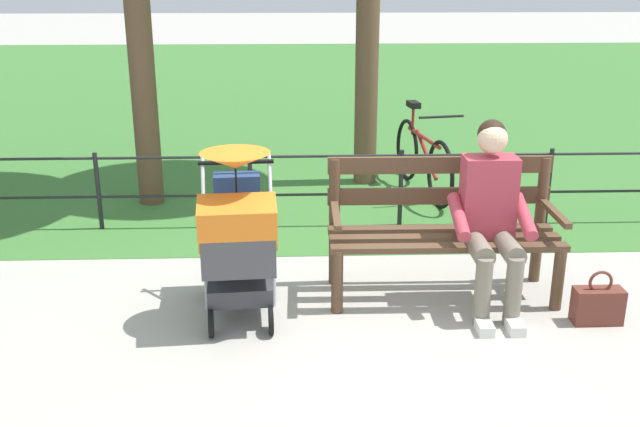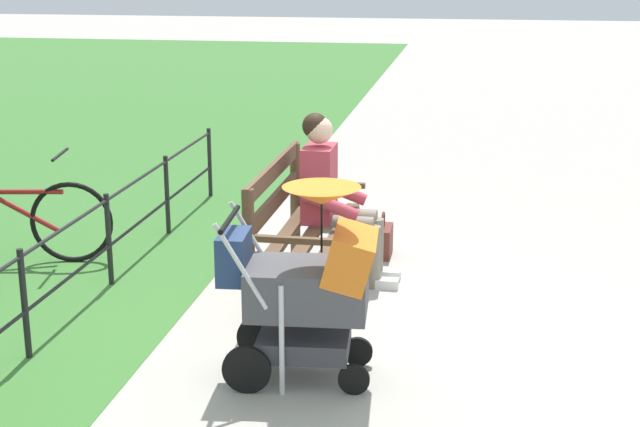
{
  "view_description": "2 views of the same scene",
  "coord_description": "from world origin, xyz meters",
  "px_view_note": "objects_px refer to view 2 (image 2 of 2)",
  "views": [
    {
      "loc": [
        0.28,
        4.71,
        2.27
      ],
      "look_at": [
        0.11,
        -0.03,
        0.63
      ],
      "focal_mm": 41.29,
      "sensor_mm": 36.0,
      "label": 1
    },
    {
      "loc": [
        5.58,
        1.13,
        2.4
      ],
      "look_at": [
        -0.23,
        0.14,
        0.75
      ],
      "focal_mm": 52.6,
      "sensor_mm": 36.0,
      "label": 2
    }
  ],
  "objects_px": {
    "handbag": "(383,240)",
    "park_bench": "(297,222)",
    "bicycle": "(7,218)",
    "person_on_bench": "(334,194)",
    "stroller": "(309,282)"
  },
  "relations": [
    {
      "from": "handbag",
      "to": "person_on_bench",
      "type": "bearing_deg",
      "value": -24.53
    },
    {
      "from": "park_bench",
      "to": "person_on_bench",
      "type": "distance_m",
      "value": 0.39
    },
    {
      "from": "handbag",
      "to": "park_bench",
      "type": "bearing_deg",
      "value": -29.11
    },
    {
      "from": "person_on_bench",
      "to": "handbag",
      "type": "xyz_separation_m",
      "value": [
        -0.67,
        0.31,
        -0.55
      ]
    },
    {
      "from": "bicycle",
      "to": "park_bench",
      "type": "bearing_deg",
      "value": 83.43
    },
    {
      "from": "handbag",
      "to": "bicycle",
      "type": "xyz_separation_m",
      "value": [
        0.67,
        -2.92,
        0.24
      ]
    },
    {
      "from": "stroller",
      "to": "bicycle",
      "type": "relative_size",
      "value": 0.7
    },
    {
      "from": "park_bench",
      "to": "bicycle",
      "type": "bearing_deg",
      "value": -96.57
    },
    {
      "from": "bicycle",
      "to": "person_on_bench",
      "type": "bearing_deg",
      "value": 90.09
    },
    {
      "from": "bicycle",
      "to": "stroller",
      "type": "bearing_deg",
      "value": 58.43
    },
    {
      "from": "park_bench",
      "to": "bicycle",
      "type": "relative_size",
      "value": 0.98
    },
    {
      "from": "park_bench",
      "to": "bicycle",
      "type": "xyz_separation_m",
      "value": [
        -0.28,
        -2.39,
        -0.16
      ]
    },
    {
      "from": "park_bench",
      "to": "handbag",
      "type": "relative_size",
      "value": 4.33
    },
    {
      "from": "stroller",
      "to": "park_bench",
      "type": "bearing_deg",
      "value": -166.34
    },
    {
      "from": "bicycle",
      "to": "handbag",
      "type": "bearing_deg",
      "value": 102.98
    }
  ]
}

